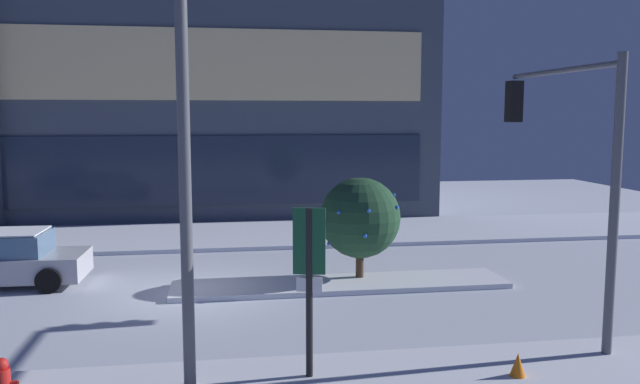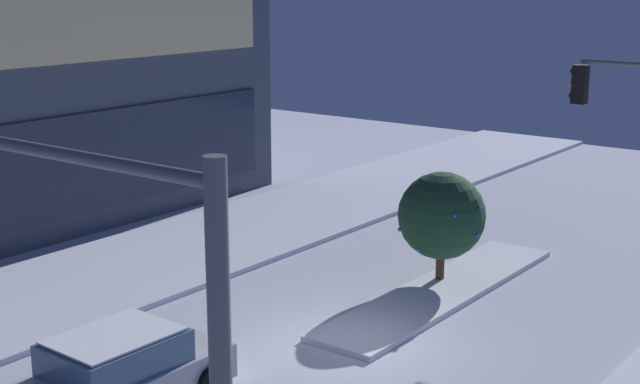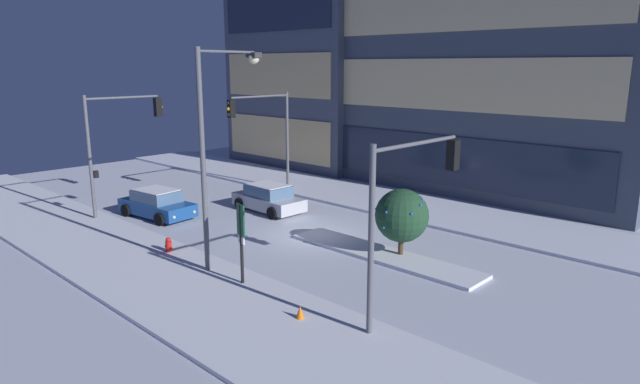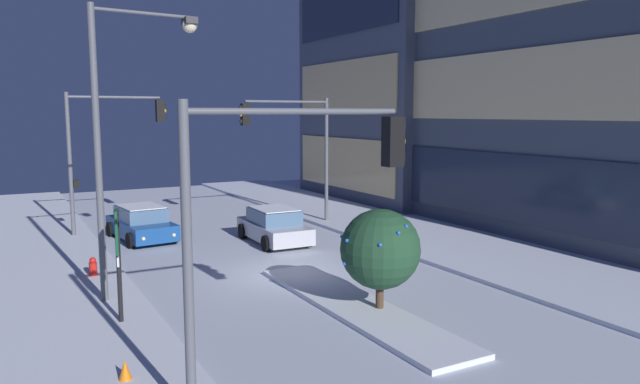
% 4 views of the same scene
% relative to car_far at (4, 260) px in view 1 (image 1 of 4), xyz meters
% --- Properties ---
extents(ground, '(52.00, 52.00, 0.00)m').
position_rel_car_far_xyz_m(ground, '(4.91, -1.61, -0.71)').
color(ground, silver).
extents(curb_strip_far, '(52.00, 5.20, 0.14)m').
position_rel_car_far_xyz_m(curb_strip_far, '(4.91, 6.00, -0.64)').
color(curb_strip_far, silver).
rests_on(curb_strip_far, ground).
extents(median_strip, '(9.00, 1.80, 0.14)m').
position_rel_car_far_xyz_m(median_strip, '(8.99, -1.54, -0.64)').
color(median_strip, silver).
rests_on(median_strip, ground).
extents(car_far, '(4.41, 2.17, 1.49)m').
position_rel_car_far_xyz_m(car_far, '(0.00, 0.00, 0.00)').
color(car_far, '#B7B7C1').
rests_on(car_far, ground).
extents(traffic_light_corner_near_right, '(0.32, 4.63, 5.73)m').
position_rel_car_far_xyz_m(traffic_light_corner_near_right, '(12.99, -5.54, 3.32)').
color(traffic_light_corner_near_right, '#565960').
rests_on(traffic_light_corner_near_right, ground).
extents(street_lamp_arched, '(0.69, 3.13, 8.46)m').
position_rel_car_far_xyz_m(street_lamp_arched, '(5.20, -6.91, 4.74)').
color(street_lamp_arched, '#565960').
rests_on(street_lamp_arched, ground).
extents(fire_hydrant, '(0.48, 0.26, 0.76)m').
position_rel_car_far_xyz_m(fire_hydrant, '(2.34, -7.62, -0.35)').
color(fire_hydrant, red).
rests_on(fire_hydrant, ground).
extents(parking_info_sign, '(0.55, 0.19, 3.07)m').
position_rel_car_far_xyz_m(parking_info_sign, '(7.31, -7.61, 1.25)').
color(parking_info_sign, black).
rests_on(parking_info_sign, ground).
extents(decorated_tree_median, '(2.22, 2.23, 2.91)m').
position_rel_car_far_xyz_m(decorated_tree_median, '(9.61, -1.12, 1.09)').
color(decorated_tree_median, '#473323').
rests_on(decorated_tree_median, ground).
extents(construction_cone, '(0.36, 0.36, 0.55)m').
position_rel_car_far_xyz_m(construction_cone, '(10.84, -8.17, -0.44)').
color(construction_cone, orange).
rests_on(construction_cone, ground).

